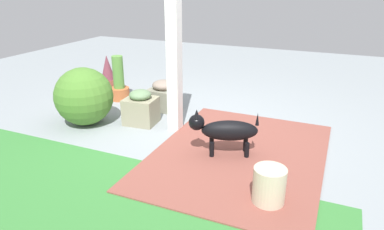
{
  "coord_description": "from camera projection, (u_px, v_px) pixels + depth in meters",
  "views": [
    {
      "loc": [
        -1.66,
        3.84,
        1.83
      ],
      "look_at": [
        -0.06,
        0.15,
        0.26
      ],
      "focal_mm": 32.77,
      "sensor_mm": 36.0,
      "label": 1
    }
  ],
  "objects": [
    {
      "name": "stone_planter_near",
      "position": [
        141.0,
        108.0,
        4.67
      ],
      "size": [
        0.44,
        0.39,
        0.47
      ],
      "color": "gray",
      "rests_on": "ground"
    },
    {
      "name": "terracotta_pot_tall",
      "position": [
        119.0,
        84.0,
        5.59
      ],
      "size": [
        0.31,
        0.31,
        0.71
      ],
      "color": "#BB6135",
      "rests_on": "ground"
    },
    {
      "name": "ceramic_urn",
      "position": [
        269.0,
        186.0,
        3.0
      ],
      "size": [
        0.28,
        0.28,
        0.34
      ],
      "primitive_type": "cylinder",
      "color": "beige",
      "rests_on": "ground"
    },
    {
      "name": "stone_planter_nearest",
      "position": [
        164.0,
        96.0,
        5.2
      ],
      "size": [
        0.42,
        0.4,
        0.44
      ],
      "color": "gray",
      "rests_on": "ground"
    },
    {
      "name": "round_shrub",
      "position": [
        84.0,
        96.0,
        4.6
      ],
      "size": [
        0.76,
        0.76,
        0.76
      ],
      "primitive_type": "sphere",
      "color": "#4A7D2E",
      "rests_on": "ground"
    },
    {
      "name": "dog",
      "position": [
        225.0,
        130.0,
        3.78
      ],
      "size": [
        0.74,
        0.42,
        0.52
      ],
      "color": "black",
      "rests_on": "ground"
    },
    {
      "name": "brick_path",
      "position": [
        239.0,
        154.0,
        3.89
      ],
      "size": [
        1.8,
        2.4,
        0.02
      ],
      "primitive_type": "cube",
      "color": "brown",
      "rests_on": "ground"
    },
    {
      "name": "terracotta_pot_spiky",
      "position": [
        108.0,
        74.0,
        6.0
      ],
      "size": [
        0.26,
        0.26,
        0.63
      ],
      "color": "#9B4D3D",
      "rests_on": "ground"
    },
    {
      "name": "ground_plane",
      "position": [
        192.0,
        129.0,
        4.56
      ],
      "size": [
        12.0,
        12.0,
        0.0
      ],
      "primitive_type": "plane",
      "color": "gray"
    },
    {
      "name": "lawn_patch",
      "position": [
        0.0,
        229.0,
        2.73
      ],
      "size": [
        5.2,
        2.8,
        0.01
      ],
      "primitive_type": "cube",
      "color": "#387E37",
      "rests_on": "ground"
    },
    {
      "name": "porch_pillar",
      "position": [
        174.0,
        51.0,
        4.2
      ],
      "size": [
        0.15,
        0.15,
        2.04
      ],
      "primitive_type": "cube",
      "color": "white",
      "rests_on": "ground"
    }
  ]
}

